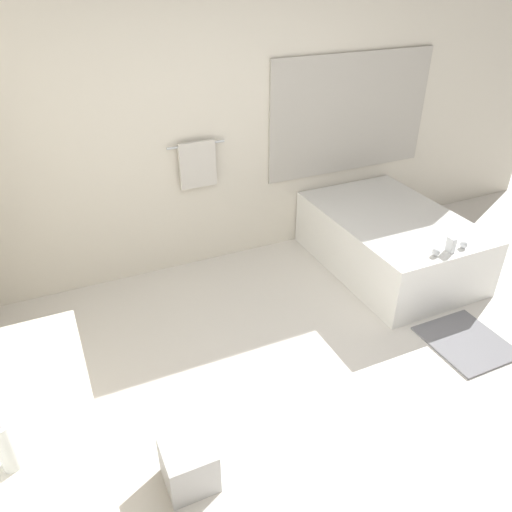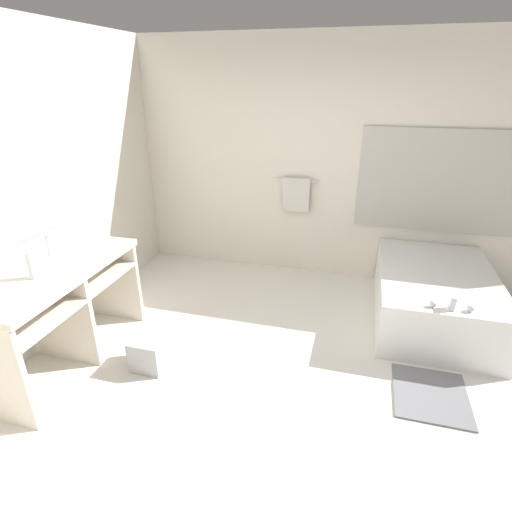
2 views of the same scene
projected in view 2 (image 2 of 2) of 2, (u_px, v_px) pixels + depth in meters
ground_plane at (282, 391)px, 3.12m from camera, size 16.00×16.00×0.00m
wall_back_with_blinds at (328, 164)px, 4.53m from camera, size 7.40×0.13×2.70m
wall_left_with_mirror at (5, 202)px, 3.10m from camera, size 0.08×7.40×2.70m
vanity_counter at (59, 293)px, 3.24m from camera, size 0.67×1.46×0.87m
sink_faucet at (48, 245)px, 3.32m from camera, size 0.09×0.04×0.18m
bathtub at (434, 294)px, 3.94m from camera, size 1.07×1.59×0.64m
water_bottle_1 at (32, 265)px, 2.93m from camera, size 0.07×0.07×0.24m
waste_bin at (150, 352)px, 3.34m from camera, size 0.27×0.27×0.27m
bath_mat at (430, 395)px, 3.07m from camera, size 0.55×0.60×0.02m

